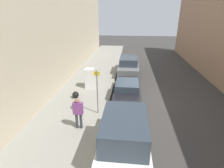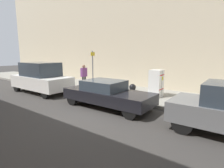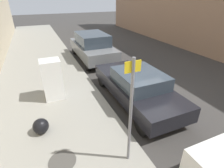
{
  "view_description": "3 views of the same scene",
  "coord_description": "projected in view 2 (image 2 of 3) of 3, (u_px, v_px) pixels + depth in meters",
  "views": [
    {
      "loc": [
        -0.61,
        -11.52,
        5.85
      ],
      "look_at": [
        -1.87,
        0.57,
        0.94
      ],
      "focal_mm": 28.0,
      "sensor_mm": 36.0,
      "label": 1
    },
    {
      "loc": [
        6.11,
        5.56,
        2.68
      ],
      "look_at": [
        -0.13,
        0.93,
        1.37
      ],
      "focal_mm": 28.0,
      "sensor_mm": 36.0,
      "label": 2
    },
    {
      "loc": [
        -4.07,
        -5.1,
        3.98
      ],
      "look_at": [
        -1.52,
        0.77,
        0.69
      ],
      "focal_mm": 28.0,
      "sensor_mm": 36.0,
      "label": 3
    }
  ],
  "objects": [
    {
      "name": "building_facade_near",
      "position": [
        158.0,
        22.0,
        13.49
      ],
      "size": [
        2.28,
        39.6,
        10.29
      ],
      "primitive_type": "cube",
      "color": "beige",
      "rests_on": "ground"
    },
    {
      "name": "discarded_refrigerator",
      "position": [
        156.0,
        83.0,
        10.46
      ],
      "size": [
        0.75,
        0.7,
        1.61
      ],
      "color": "white",
      "rests_on": "sidewalk_slab"
    },
    {
      "name": "trash_bag",
      "position": [
        133.0,
        87.0,
        12.24
      ],
      "size": [
        0.48,
        0.48,
        0.48
      ],
      "primitive_type": "sphere",
      "color": "black",
      "rests_on": "sidewalk_slab"
    },
    {
      "name": "ground_plane",
      "position": [
        95.0,
        110.0,
        8.55
      ],
      "size": [
        80.0,
        80.0,
        0.0
      ],
      "primitive_type": "plane",
      "color": "#383533"
    },
    {
      "name": "parked_van_white",
      "position": [
        41.0,
        78.0,
        12.33
      ],
      "size": [
        2.01,
        4.8,
        2.14
      ],
      "color": "silver",
      "rests_on": "ground"
    },
    {
      "name": "street_sign_post",
      "position": [
        93.0,
        69.0,
        11.58
      ],
      "size": [
        0.36,
        0.07,
        2.75
      ],
      "color": "slate",
      "rests_on": "sidewalk_slab"
    },
    {
      "name": "pedestrian_walking_far",
      "position": [
        84.0,
        74.0,
        13.17
      ],
      "size": [
        0.51,
        0.24,
        1.75
      ],
      "rotation": [
        0.0,
        0.0,
        4.33
      ],
      "color": "#333338",
      "rests_on": "sidewalk_slab"
    },
    {
      "name": "sidewalk_slab",
      "position": [
        135.0,
        94.0,
        11.75
      ],
      "size": [
        4.26,
        44.0,
        0.17
      ],
      "primitive_type": "cube",
      "color": "gray",
      "rests_on": "ground"
    },
    {
      "name": "parked_sedan_dark",
      "position": [
        107.0,
        94.0,
        8.91
      ],
      "size": [
        1.82,
        4.74,
        1.38
      ],
      "color": "black",
      "rests_on": "ground"
    },
    {
      "name": "manhole_cover",
      "position": [
        114.0,
        89.0,
        12.75
      ],
      "size": [
        0.7,
        0.7,
        0.02
      ],
      "primitive_type": "cylinder",
      "color": "#47443F",
      "rests_on": "sidewalk_slab"
    }
  ]
}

